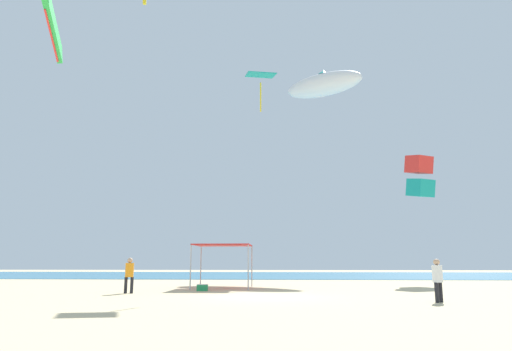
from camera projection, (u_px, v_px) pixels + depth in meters
The scene contains 10 objects.
ground at pixel (262, 298), 19.72m from camera, with size 110.00×110.00×0.10m, color beige.
ocean_strip at pixel (273, 275), 48.58m from camera, with size 110.00×24.02×0.03m, color teal.
canopy_tent at pixel (223, 247), 26.14m from camera, with size 3.25×3.26×2.50m.
person_near_tent at pixel (129, 272), 21.91m from camera, with size 0.46×0.41×1.72m.
person_leftmost at pixel (438, 277), 17.23m from camera, with size 0.39×0.39×1.65m.
cooler_box at pixel (202, 288), 23.51m from camera, with size 0.57×0.37×0.35m.
kite_diamond_teal at pixel (261, 77), 26.68m from camera, with size 2.01×1.99×2.53m.
kite_parafoil_green at pixel (53, 26), 25.42m from camera, with size 1.76×4.70×2.95m.
kite_box_red at pixel (420, 176), 33.21m from camera, with size 2.06×2.14×3.28m.
kite_inflatable_white at pixel (324, 85), 46.50m from camera, with size 8.78×6.70×3.44m.
Camera 1 is at (0.80, -20.37, 1.59)m, focal length 31.18 mm.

